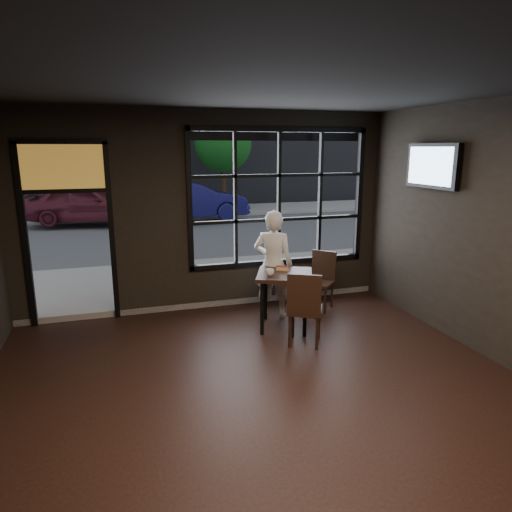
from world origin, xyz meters
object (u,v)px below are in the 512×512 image
object	(u,v)px
navy_car	(187,201)
chair_near	(305,307)
cafe_table	(284,300)
man	(273,264)

from	to	relation	value
navy_car	chair_near	bearing A→B (deg)	172.52
chair_near	navy_car	bearing A→B (deg)	-61.84
cafe_table	navy_car	bearing A→B (deg)	112.25
chair_near	man	xyz separation A→B (m)	(-0.07, 1.12, 0.33)
cafe_table	chair_near	size ratio (longest dim) A/B	0.82
cafe_table	navy_car	distance (m)	10.09
man	navy_car	bearing A→B (deg)	-59.41
navy_car	cafe_table	bearing A→B (deg)	172.11
chair_near	navy_car	world-z (taller)	navy_car
cafe_table	chair_near	xyz separation A→B (m)	(0.07, -0.61, 0.09)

